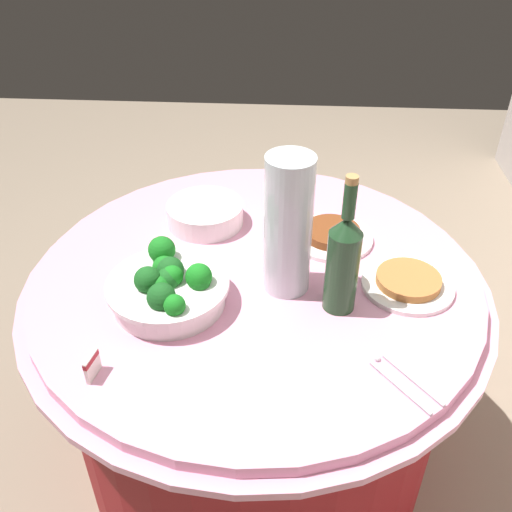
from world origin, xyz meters
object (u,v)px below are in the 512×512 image
(plate_stack, at_px, (205,214))
(label_placard_front, at_px, (92,365))
(broccoli_bowl, at_px, (169,287))
(serving_tongs, at_px, (404,381))
(decorative_fruit_vase, at_px, (288,229))
(food_plate_peanuts, at_px, (408,283))
(food_plate_stir_fry, at_px, (332,235))
(wine_bottle, at_px, (343,261))

(plate_stack, xyz_separation_m, label_placard_front, (0.57, -0.15, 0.00))
(broccoli_bowl, relative_size, serving_tongs, 1.83)
(label_placard_front, bearing_deg, decorative_fruit_vase, 129.53)
(serving_tongs, relative_size, label_placard_front, 2.78)
(broccoli_bowl, distance_m, serving_tongs, 0.55)
(food_plate_peanuts, distance_m, food_plate_stir_fry, 0.26)
(decorative_fruit_vase, bearing_deg, plate_stack, -138.78)
(plate_stack, height_order, food_plate_stir_fry, plate_stack)
(food_plate_stir_fry, bearing_deg, decorative_fruit_vase, -30.25)
(broccoli_bowl, bearing_deg, label_placard_front, -25.73)
(wine_bottle, xyz_separation_m, food_plate_stir_fry, (-0.27, -0.00, -0.11))
(wine_bottle, distance_m, food_plate_stir_fry, 0.29)
(plate_stack, distance_m, wine_bottle, 0.49)
(plate_stack, bearing_deg, decorative_fruit_vase, 41.22)
(food_plate_stir_fry, bearing_deg, label_placard_front, -43.96)
(serving_tongs, distance_m, food_plate_stir_fry, 0.51)
(plate_stack, bearing_deg, broccoli_bowl, -6.06)
(wine_bottle, bearing_deg, decorative_fruit_vase, -118.99)
(decorative_fruit_vase, bearing_deg, food_plate_peanuts, 92.29)
(food_plate_peanuts, height_order, label_placard_front, label_placard_front)
(decorative_fruit_vase, relative_size, food_plate_stir_fry, 1.55)
(broccoli_bowl, height_order, food_plate_stir_fry, broccoli_bowl)
(broccoli_bowl, height_order, wine_bottle, wine_bottle)
(plate_stack, bearing_deg, food_plate_stir_fry, 80.13)
(serving_tongs, relative_size, food_plate_stir_fry, 0.69)
(wine_bottle, relative_size, serving_tongs, 2.20)
(broccoli_bowl, xyz_separation_m, wine_bottle, (-0.01, 0.39, 0.08))
(plate_stack, bearing_deg, serving_tongs, 40.28)
(broccoli_bowl, relative_size, wine_bottle, 0.83)
(serving_tongs, height_order, food_plate_stir_fry, food_plate_stir_fry)
(serving_tongs, bearing_deg, label_placard_front, -88.05)
(decorative_fruit_vase, height_order, food_plate_peanuts, decorative_fruit_vase)
(label_placard_front, bearing_deg, plate_stack, 165.58)
(label_placard_front, bearing_deg, wine_bottle, 116.07)
(plate_stack, distance_m, decorative_fruit_vase, 0.37)
(serving_tongs, height_order, food_plate_peanuts, food_plate_peanuts)
(serving_tongs, bearing_deg, wine_bottle, -152.31)
(broccoli_bowl, distance_m, plate_stack, 0.35)
(plate_stack, distance_m, label_placard_front, 0.59)
(plate_stack, xyz_separation_m, food_plate_peanuts, (0.25, 0.52, -0.02))
(broccoli_bowl, bearing_deg, plate_stack, 173.94)
(wine_bottle, height_order, food_plate_stir_fry, wine_bottle)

